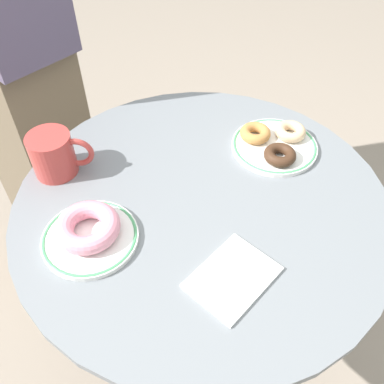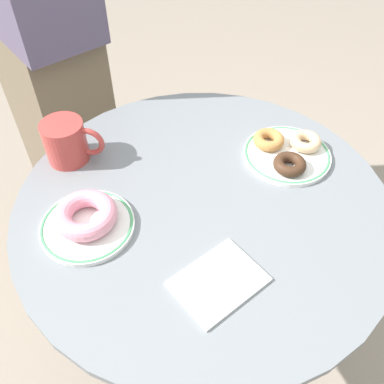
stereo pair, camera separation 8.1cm
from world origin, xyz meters
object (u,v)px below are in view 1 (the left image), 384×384
Objects in this scene: donut_glazed at (291,131)px; donut_chocolate at (280,155)px; paper_napkin at (233,277)px; plate_left at (90,238)px; cafe_table at (200,261)px; plate_right at (274,146)px; coffee_mug at (54,154)px; donut_pink_frosted at (88,227)px; person_figure at (4,48)px; donut_old_fashioned at (255,133)px.

donut_chocolate is (-0.08, -0.04, 0.00)m from donut_glazed.
paper_napkin is at bearing -149.74° from donut_glazed.
cafe_table is at bearing -11.21° from plate_left.
donut_glazed is (0.05, 0.00, 0.02)m from plate_right.
cafe_table is 5.12× the size of paper_napkin.
coffee_mug is at bearing 80.93° from plate_left.
donut_chocolate reaches higher than plate_left.
coffee_mug reaches higher than plate_right.
cafe_table is 10.91× the size of donut_chocolate.
cafe_table is at bearing -174.50° from donut_glazed.
coffee_mug is at bearing 145.95° from donut_chocolate.
donut_pink_frosted is at bearing 170.97° from donut_chocolate.
plate_right is at bearing -178.55° from donut_glazed.
person_figure reaches higher than paper_napkin.
coffee_mug is (-0.42, 0.23, 0.04)m from plate_right.
plate_right is at bearing -62.43° from person_figure.
donut_pink_frosted reaches higher than paper_napkin.
cafe_table is 3.95× the size of plate_right.
coffee_mug reaches higher than paper_napkin.
plate_right is 0.45m from donut_pink_frosted.
donut_old_fashioned reaches higher than paper_napkin.
cafe_table is 0.42m from coffee_mug.
donut_pink_frosted is at bearing -98.39° from person_figure.
donut_old_fashioned is (0.43, 0.02, -0.01)m from donut_pink_frosted.
donut_glazed is at bearing 28.94° from donut_chocolate.
plate_left is 0.44m from donut_old_fashioned.
paper_napkin is 0.45m from coffee_mug.
donut_pink_frosted is at bearing -177.50° from donut_old_fashioned.
donut_pink_frosted is at bearing -98.52° from coffee_mug.
donut_glazed is 1.00× the size of donut_old_fashioned.
donut_chocolate is at bearing -34.05° from coffee_mug.
donut_old_fashioned is at bearing -24.12° from coffee_mug.
donut_chocolate is 0.47× the size of paper_napkin.
donut_glazed is 0.04× the size of person_figure.
donut_chocolate is at bearing 30.63° from paper_napkin.
donut_glazed is 1.00× the size of donut_chocolate.
paper_napkin is (-0.27, -0.16, -0.02)m from donut_chocolate.
donut_pink_frosted is (-0.45, 0.03, 0.02)m from plate_right.
coffee_mug is at bearing 106.22° from paper_napkin.
donut_pink_frosted is (-0.23, 0.05, 0.25)m from cafe_table.
person_figure reaches higher than coffee_mug.
donut_chocolate is at bearing -123.57° from plate_right.
plate_left is 2.56× the size of donut_glazed.
donut_old_fashioned is at bearing 2.50° from donut_pink_frosted.
plate_right reaches higher than paper_napkin.
donut_glazed is (0.51, -0.02, 0.02)m from plate_left.
plate_left is 2.56× the size of donut_old_fashioned.
donut_pink_frosted is 0.20m from coffee_mug.
donut_chocolate is 0.59× the size of coffee_mug.
person_figure is (-0.34, 0.64, 0.04)m from donut_old_fashioned.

